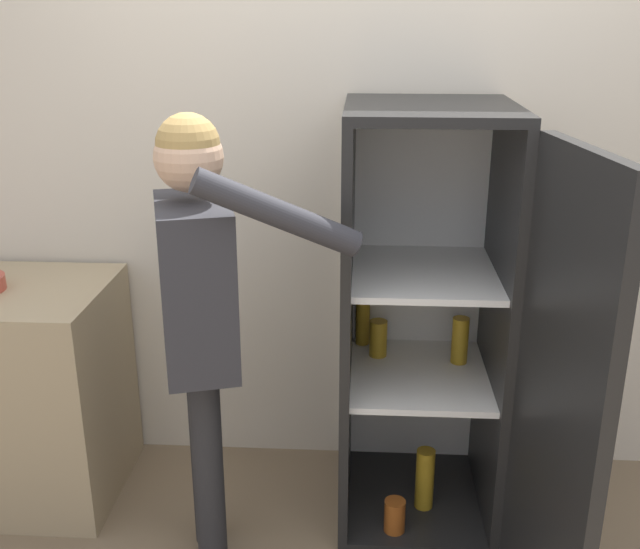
% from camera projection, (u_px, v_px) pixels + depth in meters
% --- Properties ---
extents(wall_back, '(7.00, 0.06, 2.55)m').
position_uv_depth(wall_back, '(361.00, 173.00, 3.00)').
color(wall_back, beige).
rests_on(wall_back, ground_plane).
extents(refrigerator, '(0.72, 1.24, 1.59)m').
position_uv_depth(refrigerator, '(444.00, 333.00, 2.71)').
color(refrigerator, black).
rests_on(refrigerator, ground_plane).
extents(person, '(0.71, 0.52, 1.61)m').
position_uv_depth(person, '(199.00, 293.00, 2.42)').
color(person, '#262628').
rests_on(person, ground_plane).
extents(counter, '(0.69, 0.63, 0.89)m').
position_uv_depth(counter, '(28.00, 392.00, 3.01)').
color(counter, tan).
rests_on(counter, ground_plane).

